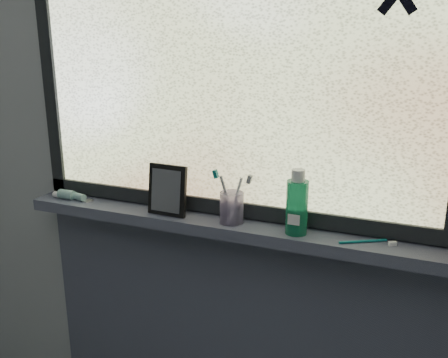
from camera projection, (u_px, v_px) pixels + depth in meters
wall_back at (255, 149)px, 1.61m from camera, size 3.00×0.01×2.50m
windowsill at (246, 229)px, 1.61m from camera, size 1.62×0.14×0.04m
sill_apron at (250, 354)px, 1.81m from camera, size 1.62×0.02×0.98m
window_pane at (254, 61)px, 1.51m from camera, size 1.50×0.01×1.00m
frame_bottom at (251, 210)px, 1.64m from camera, size 1.60×0.03×0.05m
frame_left at (49, 56)px, 1.79m from camera, size 0.05×0.03×1.10m
vanity_mirror at (167, 190)px, 1.67m from camera, size 0.14×0.07×0.17m
toothpaste_tube at (71, 195)px, 1.83m from camera, size 0.19×0.05×0.03m
toothbrush_cup at (232, 207)px, 1.61m from camera, size 0.08×0.08×0.10m
toothbrush_lying at (363, 241)px, 1.46m from camera, size 0.17×0.11×0.01m
mouthwash_bottle at (297, 202)px, 1.51m from camera, size 0.08×0.08×0.17m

